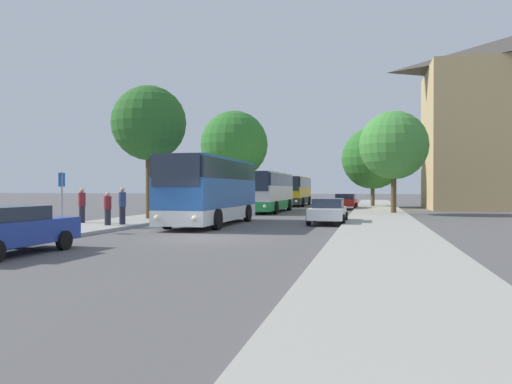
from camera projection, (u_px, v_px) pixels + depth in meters
The scene contains 17 objects.
ground_plane at pixel (205, 238), 19.76m from camera, with size 300.00×300.00×0.00m, color #565454.
sidewalk_left at pixel (49, 232), 21.34m from camera, with size 4.00×120.00×0.15m, color #A39E93.
sidewalk_right at pixel (387, 240), 18.19m from camera, with size 4.00×120.00×0.15m, color #A39E93.
bus_front at pixel (211, 190), 26.69m from camera, with size 2.82×10.19×3.52m.
bus_middle at pixel (267, 191), 40.92m from camera, with size 2.89×10.60×3.22m.
bus_rear at pixel (295, 190), 55.83m from camera, with size 3.05×12.02×3.19m.
parked_car_left_curb at pixel (5, 229), 14.66m from camera, with size 2.17×4.75×1.44m.
parked_car_right_near at pixel (328, 211), 27.42m from camera, with size 1.99×4.69×1.40m.
parked_car_right_far at pixel (345, 201), 46.83m from camera, with size 2.25×4.08×1.44m.
bus_stop_sign at pixel (62, 194), 21.90m from camera, with size 0.08×0.45×2.55m.
pedestrian_waiting_near at pixel (108, 208), 24.55m from camera, with size 0.36×0.36×1.63m.
pedestrian_waiting_far at pixel (122, 206), 25.07m from camera, with size 0.36×0.36×1.86m.
pedestrian_walking_back at pixel (82, 205), 26.23m from camera, with size 0.36×0.36×1.82m.
tree_left_near at pixel (234, 145), 46.20m from camera, with size 6.25×6.25×8.98m.
tree_left_far at pixel (149, 124), 30.01m from camera, with size 4.49×4.49×7.99m.
tree_right_near at pixel (373, 158), 50.98m from camera, with size 6.30×6.30×8.04m.
tree_right_mid at pixel (394, 145), 36.98m from camera, with size 5.07×5.07×7.54m.
Camera 1 is at (6.43, -18.79, 1.98)m, focal length 35.00 mm.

